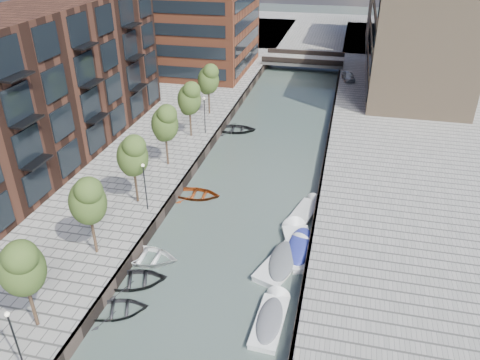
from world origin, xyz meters
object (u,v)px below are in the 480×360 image
(motorboat_3, at_px, (299,244))
(motorboat_4, at_px, (285,259))
(tree_3, at_px, (132,154))
(car, at_px, (348,76))
(tree_5, at_px, (189,98))
(tree_6, at_px, (208,78))
(sloop_3, at_px, (146,260))
(sloop_2, at_px, (196,196))
(motorboat_1, at_px, (271,317))
(tree_2, at_px, (87,199))
(tree_1, at_px, (21,266))
(motorboat_2, at_px, (307,211))
(sloop_4, at_px, (235,131))
(sloop_1, at_px, (134,283))
(tree_4, at_px, (165,122))
(sloop_0, at_px, (117,312))
(bridge, at_px, (304,60))

(motorboat_3, height_order, motorboat_4, motorboat_3)
(tree_3, distance_m, car, 41.92)
(tree_5, bearing_deg, motorboat_3, -49.09)
(tree_6, relative_size, sloop_3, 1.23)
(car, bearing_deg, sloop_2, -122.38)
(motorboat_1, bearing_deg, tree_2, 168.69)
(tree_1, distance_m, motorboat_2, 22.60)
(tree_6, relative_size, motorboat_2, 1.23)
(sloop_4, bearing_deg, sloop_3, 170.59)
(tree_2, bearing_deg, car, 70.65)
(motorboat_2, height_order, car, car)
(tree_5, height_order, motorboat_3, tree_5)
(tree_2, xyz_separation_m, motorboat_3, (13.74, 5.14, -5.07))
(sloop_1, distance_m, sloop_4, 26.97)
(tree_3, relative_size, sloop_2, 1.37)
(tree_4, xyz_separation_m, motorboat_3, (13.74, -8.86, -5.07))
(tree_1, distance_m, tree_4, 21.00)
(tree_1, relative_size, tree_4, 1.00)
(sloop_4, bearing_deg, motorboat_3, -161.84)
(tree_1, relative_size, sloop_2, 1.37)
(tree_6, bearing_deg, tree_2, -90.00)
(motorboat_4, bearing_deg, sloop_4, 112.25)
(tree_4, xyz_separation_m, sloop_4, (3.84, 11.52, -5.31))
(sloop_3, relative_size, car, 1.33)
(sloop_4, bearing_deg, sloop_0, 171.46)
(sloop_4, xyz_separation_m, motorboat_1, (9.12, -28.11, 0.19))
(motorboat_2, bearing_deg, tree_1, -128.81)
(tree_3, relative_size, motorboat_2, 1.23)
(tree_3, bearing_deg, bridge, 79.75)
(bridge, xyz_separation_m, motorboat_3, (5.24, -48.86, -1.16))
(sloop_1, distance_m, motorboat_1, 9.66)
(tree_3, height_order, tree_5, same)
(sloop_1, height_order, motorboat_1, motorboat_1)
(motorboat_2, bearing_deg, tree_5, 141.74)
(sloop_2, bearing_deg, motorboat_3, -121.39)
(tree_1, relative_size, tree_5, 1.00)
(motorboat_4, height_order, car, car)
(tree_3, relative_size, motorboat_1, 1.22)
(tree_3, height_order, sloop_0, tree_3)
(tree_5, bearing_deg, tree_1, -90.00)
(tree_1, bearing_deg, sloop_3, 68.75)
(sloop_0, distance_m, sloop_2, 14.61)
(tree_6, relative_size, sloop_4, 1.23)
(sloop_0, xyz_separation_m, sloop_1, (-0.06, 2.76, 0.00))
(tree_1, distance_m, sloop_0, 6.91)
(tree_5, xyz_separation_m, sloop_1, (3.38, -22.45, -5.31))
(tree_3, bearing_deg, sloop_0, -72.94)
(bridge, height_order, sloop_4, bridge)
(tree_5, bearing_deg, tree_6, 90.00)
(motorboat_1, bearing_deg, tree_4, 128.00)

